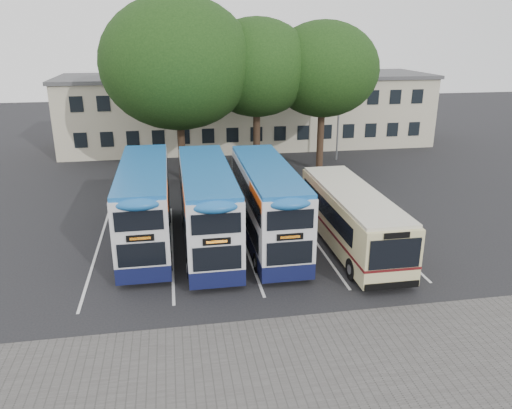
{
  "coord_description": "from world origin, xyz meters",
  "views": [
    {
      "loc": [
        -7.0,
        -17.33,
        9.87
      ],
      "look_at": [
        -3.14,
        5.0,
        1.92
      ],
      "focal_mm": 35.0,
      "sensor_mm": 36.0,
      "label": 1
    }
  ],
  "objects_px": {
    "tree_mid": "(257,68)",
    "bus_dd_left": "(145,202)",
    "lamp_post": "(340,96)",
    "bus_single": "(351,215)",
    "tree_right": "(323,69)",
    "tree_left": "(177,63)",
    "bus_dd_mid": "(207,204)",
    "bus_dd_right": "(267,201)"
  },
  "relations": [
    {
      "from": "tree_right",
      "to": "bus_dd_left",
      "type": "distance_m",
      "value": 17.68
    },
    {
      "from": "tree_mid",
      "to": "bus_dd_right",
      "type": "xyz_separation_m",
      "value": [
        -1.7,
        -12.71,
        -5.29
      ]
    },
    {
      "from": "tree_mid",
      "to": "bus_dd_left",
      "type": "distance_m",
      "value": 14.96
    },
    {
      "from": "tree_right",
      "to": "bus_single",
      "type": "distance_m",
      "value": 15.11
    },
    {
      "from": "lamp_post",
      "to": "bus_dd_mid",
      "type": "height_order",
      "value": "lamp_post"
    },
    {
      "from": "lamp_post",
      "to": "tree_left",
      "type": "xyz_separation_m",
      "value": [
        -12.31,
        -3.2,
        2.73
      ]
    },
    {
      "from": "bus_dd_mid",
      "to": "bus_dd_right",
      "type": "relative_size",
      "value": 1.02
    },
    {
      "from": "tree_left",
      "to": "bus_single",
      "type": "bearing_deg",
      "value": -60.22
    },
    {
      "from": "tree_left",
      "to": "bus_dd_mid",
      "type": "xyz_separation_m",
      "value": [
        0.81,
        -11.95,
        -5.65
      ]
    },
    {
      "from": "tree_left",
      "to": "bus_dd_mid",
      "type": "relative_size",
      "value": 1.28
    },
    {
      "from": "tree_left",
      "to": "lamp_post",
      "type": "bearing_deg",
      "value": 14.55
    },
    {
      "from": "tree_left",
      "to": "bus_dd_right",
      "type": "height_order",
      "value": "tree_left"
    },
    {
      "from": "tree_mid",
      "to": "tree_right",
      "type": "distance_m",
      "value": 4.73
    },
    {
      "from": "bus_dd_right",
      "to": "tree_mid",
      "type": "bearing_deg",
      "value": 82.38
    },
    {
      "from": "tree_left",
      "to": "bus_dd_left",
      "type": "relative_size",
      "value": 1.29
    },
    {
      "from": "tree_right",
      "to": "bus_dd_right",
      "type": "distance_m",
      "value": 15.05
    },
    {
      "from": "lamp_post",
      "to": "bus_dd_left",
      "type": "height_order",
      "value": "lamp_post"
    },
    {
      "from": "lamp_post",
      "to": "bus_dd_right",
      "type": "xyz_separation_m",
      "value": [
        -8.63,
        -15.17,
        -2.95
      ]
    },
    {
      "from": "bus_dd_mid",
      "to": "bus_single",
      "type": "relative_size",
      "value": 1.0
    },
    {
      "from": "bus_dd_left",
      "to": "tree_left",
      "type": "bearing_deg",
      "value": 79.42
    },
    {
      "from": "tree_left",
      "to": "tree_right",
      "type": "bearing_deg",
      "value": 3.6
    },
    {
      "from": "lamp_post",
      "to": "tree_mid",
      "type": "relative_size",
      "value": 0.84
    },
    {
      "from": "bus_dd_left",
      "to": "bus_single",
      "type": "xyz_separation_m",
      "value": [
        9.59,
        -2.01,
        -0.56
      ]
    },
    {
      "from": "tree_mid",
      "to": "bus_single",
      "type": "relative_size",
      "value": 1.14
    },
    {
      "from": "lamp_post",
      "to": "tree_mid",
      "type": "height_order",
      "value": "tree_mid"
    },
    {
      "from": "lamp_post",
      "to": "bus_dd_left",
      "type": "relative_size",
      "value": 0.97
    },
    {
      "from": "bus_dd_left",
      "to": "bus_dd_right",
      "type": "height_order",
      "value": "bus_dd_left"
    },
    {
      "from": "tree_right",
      "to": "bus_dd_left",
      "type": "bearing_deg",
      "value": -136.03
    },
    {
      "from": "bus_dd_left",
      "to": "bus_dd_mid",
      "type": "relative_size",
      "value": 0.99
    },
    {
      "from": "tree_mid",
      "to": "bus_dd_left",
      "type": "bearing_deg",
      "value": -122.18
    },
    {
      "from": "bus_dd_right",
      "to": "bus_dd_left",
      "type": "bearing_deg",
      "value": 171.57
    },
    {
      "from": "tree_left",
      "to": "bus_single",
      "type": "height_order",
      "value": "tree_left"
    },
    {
      "from": "tree_right",
      "to": "bus_dd_right",
      "type": "relative_size",
      "value": 1.14
    },
    {
      "from": "tree_left",
      "to": "bus_dd_left",
      "type": "height_order",
      "value": "tree_left"
    },
    {
      "from": "tree_right",
      "to": "bus_dd_left",
      "type": "height_order",
      "value": "tree_right"
    },
    {
      "from": "tree_mid",
      "to": "bus_dd_right",
      "type": "height_order",
      "value": "tree_mid"
    },
    {
      "from": "tree_right",
      "to": "bus_single",
      "type": "xyz_separation_m",
      "value": [
        -2.6,
        -13.76,
        -5.66
      ]
    },
    {
      "from": "lamp_post",
      "to": "bus_single",
      "type": "distance_m",
      "value": 17.37
    },
    {
      "from": "tree_right",
      "to": "bus_dd_mid",
      "type": "height_order",
      "value": "tree_right"
    },
    {
      "from": "tree_right",
      "to": "bus_dd_left",
      "type": "xyz_separation_m",
      "value": [
        -12.18,
        -11.75,
        -5.1
      ]
    },
    {
      "from": "bus_dd_right",
      "to": "tree_right",
      "type": "bearing_deg",
      "value": 62.99
    },
    {
      "from": "lamp_post",
      "to": "tree_right",
      "type": "bearing_deg",
      "value": -130.74
    }
  ]
}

